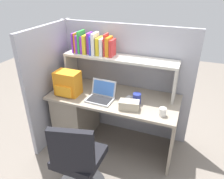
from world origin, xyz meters
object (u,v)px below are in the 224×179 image
object	(u,v)px
paper_cup	(163,112)
tissue_box	(129,105)
laptop	(101,95)
computer_mouse	(128,98)
snack_canister	(137,98)
office_chair	(78,165)
backpack	(68,83)

from	to	relation	value
paper_cup	tissue_box	size ratio (longest dim) A/B	0.41
laptop	tissue_box	xyz separation A→B (m)	(0.38, -0.09, -0.00)
computer_mouse	paper_cup	world-z (taller)	paper_cup
paper_cup	snack_canister	world-z (taller)	snack_canister
tissue_box	office_chair	bearing A→B (deg)	-124.74
backpack	office_chair	distance (m)	1.01
paper_cup	tissue_box	bearing A→B (deg)	-179.66
computer_mouse	snack_canister	world-z (taller)	snack_canister
computer_mouse	tissue_box	size ratio (longest dim) A/B	0.47
office_chair	tissue_box	bearing A→B (deg)	-128.45
backpack	computer_mouse	xyz separation A→B (m)	(0.75, 0.14, -0.13)
laptop	tissue_box	bearing A→B (deg)	-12.83
snack_canister	office_chair	xyz separation A→B (m)	(-0.35, -0.81, -0.40)
backpack	paper_cup	xyz separation A→B (m)	(1.19, -0.06, -0.10)
paper_cup	tissue_box	world-z (taller)	tissue_box
laptop	office_chair	bearing A→B (deg)	-84.27
computer_mouse	tissue_box	world-z (taller)	tissue_box
paper_cup	snack_canister	distance (m)	0.36
backpack	paper_cup	distance (m)	1.20
laptop	computer_mouse	distance (m)	0.33
laptop	tissue_box	size ratio (longest dim) A/B	1.46
paper_cup	computer_mouse	bearing A→B (deg)	156.24
backpack	computer_mouse	bearing A→B (deg)	10.18
tissue_box	office_chair	size ratio (longest dim) A/B	0.24
backpack	paper_cup	world-z (taller)	backpack
snack_canister	computer_mouse	bearing A→B (deg)	158.04
laptop	computer_mouse	size ratio (longest dim) A/B	3.09
tissue_box	computer_mouse	bearing A→B (deg)	98.98
laptop	backpack	distance (m)	0.45
paper_cup	snack_canister	size ratio (longest dim) A/B	0.71
backpack	tissue_box	bearing A→B (deg)	-4.19
backpack	office_chair	xyz separation A→B (m)	(0.52, -0.72, -0.48)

